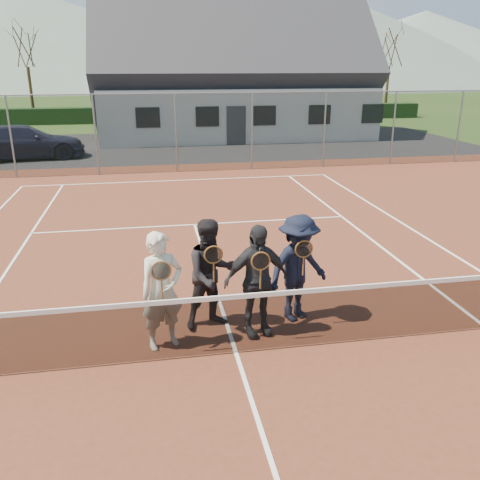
{
  "coord_description": "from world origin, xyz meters",
  "views": [
    {
      "loc": [
        -1.11,
        -6.45,
        4.06
      ],
      "look_at": [
        0.34,
        1.5,
        1.25
      ],
      "focal_mm": 38.0,
      "sensor_mm": 36.0,
      "label": 1
    }
  ],
  "objects_px": {
    "player_a": "(162,291)",
    "player_c": "(257,281)",
    "tennis_net": "(236,321)",
    "clubhouse": "(233,65)",
    "player_b": "(212,274)",
    "player_d": "(298,268)",
    "car_c": "(24,142)"
  },
  "relations": [
    {
      "from": "car_c",
      "to": "tennis_net",
      "type": "relative_size",
      "value": 0.44
    },
    {
      "from": "player_a",
      "to": "player_b",
      "type": "relative_size",
      "value": 1.0
    },
    {
      "from": "player_b",
      "to": "player_d",
      "type": "relative_size",
      "value": 1.0
    },
    {
      "from": "clubhouse",
      "to": "car_c",
      "type": "bearing_deg",
      "value": -149.11
    },
    {
      "from": "player_a",
      "to": "clubhouse",
      "type": "bearing_deg",
      "value": 77.98
    },
    {
      "from": "car_c",
      "to": "tennis_net",
      "type": "height_order",
      "value": "car_c"
    },
    {
      "from": "player_a",
      "to": "tennis_net",
      "type": "bearing_deg",
      "value": -21.51
    },
    {
      "from": "car_c",
      "to": "player_b",
      "type": "distance_m",
      "value": 17.95
    },
    {
      "from": "tennis_net",
      "to": "clubhouse",
      "type": "distance_m",
      "value": 24.57
    },
    {
      "from": "player_a",
      "to": "player_d",
      "type": "relative_size",
      "value": 1.0
    },
    {
      "from": "player_a",
      "to": "player_b",
      "type": "xyz_separation_m",
      "value": [
        0.8,
        0.49,
        -0.0
      ]
    },
    {
      "from": "tennis_net",
      "to": "car_c",
      "type": "bearing_deg",
      "value": 110.16
    },
    {
      "from": "player_a",
      "to": "player_b",
      "type": "distance_m",
      "value": 0.94
    },
    {
      "from": "tennis_net",
      "to": "player_c",
      "type": "distance_m",
      "value": 0.76
    },
    {
      "from": "tennis_net",
      "to": "player_c",
      "type": "bearing_deg",
      "value": 51.2
    },
    {
      "from": "car_c",
      "to": "player_a",
      "type": "distance_m",
      "value": 18.16
    },
    {
      "from": "clubhouse",
      "to": "player_b",
      "type": "relative_size",
      "value": 8.67
    },
    {
      "from": "clubhouse",
      "to": "player_d",
      "type": "relative_size",
      "value": 8.67
    },
    {
      "from": "player_b",
      "to": "clubhouse",
      "type": "bearing_deg",
      "value": 79.63
    },
    {
      "from": "clubhouse",
      "to": "player_b",
      "type": "height_order",
      "value": "clubhouse"
    },
    {
      "from": "clubhouse",
      "to": "player_a",
      "type": "xyz_separation_m",
      "value": [
        -5.03,
        -23.59,
        -3.07
      ]
    },
    {
      "from": "tennis_net",
      "to": "player_b",
      "type": "distance_m",
      "value": 1.0
    },
    {
      "from": "car_c",
      "to": "player_c",
      "type": "xyz_separation_m",
      "value": [
        6.92,
        -17.2,
        0.18
      ]
    },
    {
      "from": "car_c",
      "to": "tennis_net",
      "type": "bearing_deg",
      "value": -168.02
    },
    {
      "from": "player_a",
      "to": "player_c",
      "type": "relative_size",
      "value": 1.0
    },
    {
      "from": "car_c",
      "to": "clubhouse",
      "type": "xyz_separation_m",
      "value": [
        10.5,
        6.28,
        3.24
      ]
    },
    {
      "from": "player_c",
      "to": "player_d",
      "type": "relative_size",
      "value": 1.0
    },
    {
      "from": "player_d",
      "to": "car_c",
      "type": "bearing_deg",
      "value": 114.55
    },
    {
      "from": "clubhouse",
      "to": "tennis_net",
      "type": "bearing_deg",
      "value": -99.46
    },
    {
      "from": "car_c",
      "to": "player_d",
      "type": "bearing_deg",
      "value": -163.63
    },
    {
      "from": "player_a",
      "to": "player_d",
      "type": "bearing_deg",
      "value": 12.43
    },
    {
      "from": "player_a",
      "to": "player_c",
      "type": "xyz_separation_m",
      "value": [
        1.44,
        0.11,
        -0.0
      ]
    }
  ]
}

